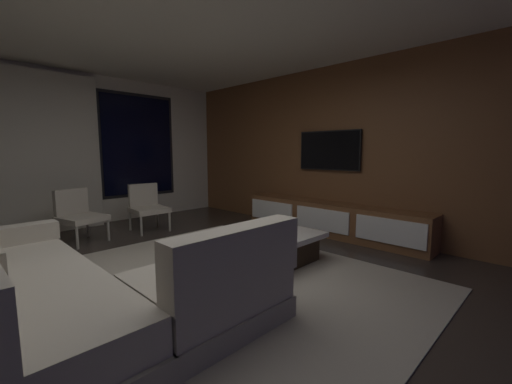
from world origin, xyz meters
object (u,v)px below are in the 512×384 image
object	(u,v)px
book_stack_on_coffee_table	(254,230)
accent_chair_by_curtain	(78,213)
coffee_table	(262,246)
mounted_tv	(329,150)
accent_chair_near_window	(147,205)
media_console	(332,220)
sectional_couch	(79,294)

from	to	relation	value
book_stack_on_coffee_table	accent_chair_by_curtain	world-z (taller)	accent_chair_by_curtain
coffee_table	mounted_tv	bearing A→B (deg)	6.94
accent_chair_near_window	mounted_tv	size ratio (longest dim) A/B	0.71
accent_chair_near_window	mounted_tv	world-z (taller)	mounted_tv
accent_chair_near_window	media_console	distance (m)	3.09
accent_chair_near_window	coffee_table	bearing A→B (deg)	-84.50
coffee_table	accent_chair_by_curtain	bearing A→B (deg)	117.28
accent_chair_by_curtain	sectional_couch	bearing A→B (deg)	-106.41
accent_chair_by_curtain	media_console	world-z (taller)	accent_chair_by_curtain
media_console	accent_chair_near_window	bearing A→B (deg)	127.60
coffee_table	accent_chair_by_curtain	size ratio (longest dim) A/B	1.49
sectional_couch	book_stack_on_coffee_table	world-z (taller)	sectional_couch
accent_chair_by_curtain	mounted_tv	size ratio (longest dim) A/B	0.71
mounted_tv	accent_chair_near_window	bearing A→B (deg)	132.57
accent_chair_by_curtain	media_console	xyz separation A→B (m)	(2.94, -2.49, -0.18)
mounted_tv	media_console	bearing A→B (deg)	-132.43
coffee_table	media_console	bearing A→B (deg)	0.83
coffee_table	media_console	world-z (taller)	media_console
sectional_couch	book_stack_on_coffee_table	distance (m)	1.95
book_stack_on_coffee_table	mounted_tv	xyz separation A→B (m)	(1.95, 0.21, 0.94)
book_stack_on_coffee_table	accent_chair_near_window	xyz separation A→B (m)	(-0.12, 2.45, 0.03)
sectional_couch	media_console	world-z (taller)	sectional_couch
accent_chair_by_curtain	mounted_tv	xyz separation A→B (m)	(3.12, -2.29, 0.92)
book_stack_on_coffee_table	media_console	bearing A→B (deg)	0.25
coffee_table	accent_chair_near_window	size ratio (longest dim) A/B	1.49
coffee_table	mounted_tv	size ratio (longest dim) A/B	1.05
media_console	mounted_tv	size ratio (longest dim) A/B	2.81
coffee_table	book_stack_on_coffee_table	xyz separation A→B (m)	(-0.12, 0.02, 0.22)
book_stack_on_coffee_table	media_console	xyz separation A→B (m)	(1.77, 0.01, -0.16)
mounted_tv	book_stack_on_coffee_table	bearing A→B (deg)	-173.96
sectional_couch	book_stack_on_coffee_table	size ratio (longest dim) A/B	8.44
coffee_table	accent_chair_by_curtain	distance (m)	2.83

